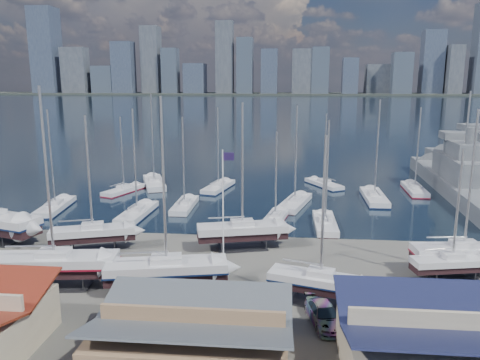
# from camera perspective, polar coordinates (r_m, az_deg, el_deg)

# --- Properties ---
(ground) EXTENTS (1400.00, 1400.00, 0.00)m
(ground) POSITION_cam_1_polar(r_m,az_deg,el_deg) (46.50, -1.89, -10.76)
(ground) COLOR #605E59
(ground) RESTS_ON ground
(water) EXTENTS (1400.00, 600.00, 0.40)m
(water) POSITION_cam_1_polar(r_m,az_deg,el_deg) (353.02, 4.60, 9.05)
(water) COLOR #1A273D
(water) RESTS_ON ground
(far_shore) EXTENTS (1400.00, 80.00, 2.20)m
(far_shore) POSITION_cam_1_polar(r_m,az_deg,el_deg) (612.77, 5.02, 10.41)
(far_shore) COLOR #2D332D
(far_shore) RESTS_ON ground
(skyline) EXTENTS (639.14, 43.80, 107.69)m
(skyline) POSITION_cam_1_polar(r_m,az_deg,el_deg) (606.78, 4.32, 13.99)
(skyline) COLOR #475166
(skyline) RESTS_ON far_shore
(shed_grey) EXTENTS (12.60, 8.40, 4.17)m
(shed_grey) POSITION_cam_1_polar(r_m,az_deg,el_deg) (31.39, -5.83, -18.39)
(shed_grey) COLOR #8C6B4C
(shed_grey) RESTS_ON ground
(shed_blue) EXTENTS (13.65, 9.45, 4.71)m
(shed_blue) POSITION_cam_1_polar(r_m,az_deg,el_deg) (32.47, 24.67, -17.85)
(shed_blue) COLOR #BFB293
(shed_blue) RESTS_ON ground
(sailboat_cradle_1) EXTENTS (11.29, 4.52, 17.62)m
(sailboat_cradle_1) POSITION_cam_1_polar(r_m,az_deg,el_deg) (45.00, -21.66, -9.49)
(sailboat_cradle_1) COLOR #2D2D33
(sailboat_cradle_1) RESTS_ON ground
(sailboat_cradle_2) EXTENTS (9.17, 5.11, 14.55)m
(sailboat_cradle_2) POSITION_cam_1_polar(r_m,az_deg,el_deg) (52.86, -17.49, -6.17)
(sailboat_cradle_2) COLOR #2D2D33
(sailboat_cradle_2) RESTS_ON ground
(sailboat_cradle_3) EXTENTS (10.82, 5.05, 16.81)m
(sailboat_cradle_3) POSITION_cam_1_polar(r_m,az_deg,el_deg) (41.31, -8.93, -10.75)
(sailboat_cradle_3) COLOR #2D2D33
(sailboat_cradle_3) RESTS_ON ground
(sailboat_cradle_4) EXTENTS (10.06, 5.09, 15.83)m
(sailboat_cradle_4) POSITION_cam_1_polar(r_m,az_deg,el_deg) (50.97, 0.29, -6.19)
(sailboat_cradle_4) COLOR #2D2D33
(sailboat_cradle_4) RESTS_ON ground
(sailboat_cradle_5) EXTENTS (8.85, 4.72, 13.94)m
(sailboat_cradle_5) POSITION_cam_1_polar(r_m,az_deg,el_deg) (39.44, 9.78, -12.16)
(sailboat_cradle_5) COLOR #2D2D33
(sailboat_cradle_5) RESTS_ON ground
(sailboat_cradle_6) EXTENTS (9.83, 3.73, 15.54)m
(sailboat_cradle_6) POSITION_cam_1_polar(r_m,az_deg,el_deg) (49.45, 25.58, -8.03)
(sailboat_cradle_6) COLOR #2D2D33
(sailboat_cradle_6) RESTS_ON ground
(sailboat_cradle_7) EXTENTS (7.59, 3.49, 12.26)m
(sailboat_cradle_7) POSITION_cam_1_polar(r_m,az_deg,el_deg) (46.92, 24.44, -9.19)
(sailboat_cradle_7) COLOR #2D2D33
(sailboat_cradle_7) RESTS_ON ground
(sailboat_moored_0) EXTENTS (3.86, 10.18, 14.86)m
(sailboat_moored_0) POSITION_cam_1_polar(r_m,az_deg,el_deg) (71.40, -21.58, -3.19)
(sailboat_moored_0) COLOR black
(sailboat_moored_0) RESTS_ON water
(sailboat_moored_1) EXTENTS (5.34, 8.97, 12.97)m
(sailboat_moored_1) POSITION_cam_1_polar(r_m,az_deg,el_deg) (79.00, -13.97, -1.28)
(sailboat_moored_1) COLOR black
(sailboat_moored_1) RESTS_ON water
(sailboat_moored_2) EXTENTS (6.76, 11.34, 16.56)m
(sailboat_moored_2) POSITION_cam_1_polar(r_m,az_deg,el_deg) (82.79, -10.41, -0.50)
(sailboat_moored_2) COLOR black
(sailboat_moored_2) RESTS_ON water
(sailboat_moored_3) EXTENTS (3.33, 10.25, 15.14)m
(sailboat_moored_3) POSITION_cam_1_polar(r_m,az_deg,el_deg) (64.91, -12.41, -4.08)
(sailboat_moored_3) COLOR black
(sailboat_moored_3) RESTS_ON water
(sailboat_moored_4) EXTENTS (2.55, 9.08, 13.71)m
(sailboat_moored_4) POSITION_cam_1_polar(r_m,az_deg,el_deg) (67.70, -6.77, -3.20)
(sailboat_moored_4) COLOR black
(sailboat_moored_4) RESTS_ON water
(sailboat_moored_5) EXTENTS (4.80, 9.97, 14.37)m
(sailboat_moored_5) POSITION_cam_1_polar(r_m,az_deg,el_deg) (78.75, -2.64, -0.97)
(sailboat_moored_5) COLOR black
(sailboat_moored_5) RESTS_ON water
(sailboat_moored_6) EXTENTS (3.84, 8.50, 12.27)m
(sailboat_moored_6) POSITION_cam_1_polar(r_m,az_deg,el_deg) (61.51, 4.33, -4.73)
(sailboat_moored_6) COLOR black
(sailboat_moored_6) RESTS_ON water
(sailboat_moored_7) EXTENTS (5.49, 10.51, 15.28)m
(sailboat_moored_7) POSITION_cam_1_polar(r_m,az_deg,el_deg) (68.91, 6.69, -2.92)
(sailboat_moored_7) COLOR black
(sailboat_moored_7) RESTS_ON water
(sailboat_moored_8) EXTENTS (6.47, 8.87, 13.14)m
(sailboat_moored_8) POSITION_cam_1_polar(r_m,az_deg,el_deg) (82.29, 10.19, -0.58)
(sailboat_moored_8) COLOR black
(sailboat_moored_8) RESTS_ON water
(sailboat_moored_9) EXTENTS (2.62, 9.27, 13.98)m
(sailboat_moored_9) POSITION_cam_1_polar(r_m,az_deg,el_deg) (59.88, 10.33, -5.35)
(sailboat_moored_9) COLOR black
(sailboat_moored_9) RESTS_ON water
(sailboat_moored_10) EXTENTS (3.17, 10.76, 16.01)m
(sailboat_moored_10) POSITION_cam_1_polar(r_m,az_deg,el_deg) (74.43, 16.04, -2.20)
(sailboat_moored_10) COLOR black
(sailboat_moored_10) RESTS_ON water
(sailboat_moored_11) EXTENTS (3.14, 9.82, 14.52)m
(sailboat_moored_11) POSITION_cam_1_polar(r_m,az_deg,el_deg) (82.07, 20.50, -1.20)
(sailboat_moored_11) COLOR black
(sailboat_moored_11) RESTS_ON water
(naval_ship_east) EXTENTS (9.38, 44.66, 17.99)m
(naval_ship_east) POSITION_cam_1_polar(r_m,az_deg,el_deg) (84.08, 25.36, -0.35)
(naval_ship_east) COLOR slate
(naval_ship_east) RESTS_ON water
(naval_ship_west) EXTENTS (9.21, 40.36, 17.60)m
(naval_ship_west) POSITION_cam_1_polar(r_m,az_deg,el_deg) (104.51, 26.93, 1.72)
(naval_ship_west) COLOR slate
(naval_ship_west) RESTS_ON water
(car_a) EXTENTS (3.28, 5.11, 1.62)m
(car_a) POSITION_cam_1_polar(r_m,az_deg,el_deg) (37.96, -14.22, -15.31)
(car_a) COLOR gray
(car_a) RESTS_ON ground
(car_b) EXTENTS (4.46, 2.12, 1.41)m
(car_b) POSITION_cam_1_polar(r_m,az_deg,el_deg) (36.51, -3.28, -16.28)
(car_b) COLOR gray
(car_b) RESTS_ON ground
(car_c) EXTENTS (4.30, 6.28, 1.60)m
(car_c) POSITION_cam_1_polar(r_m,az_deg,el_deg) (38.28, -8.49, -14.83)
(car_c) COLOR gray
(car_c) RESTS_ON ground
(car_d) EXTENTS (3.24, 5.52, 1.50)m
(car_d) POSITION_cam_1_polar(r_m,az_deg,el_deg) (37.19, 10.24, -15.82)
(car_d) COLOR gray
(car_d) RESTS_ON ground
(flagpole) EXTENTS (1.07, 0.12, 12.10)m
(flagpole) POSITION_cam_1_polar(r_m,az_deg,el_deg) (42.06, -1.97, -3.19)
(flagpole) COLOR white
(flagpole) RESTS_ON ground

